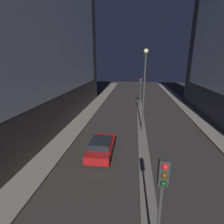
# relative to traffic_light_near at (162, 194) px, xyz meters

# --- Properties ---
(building_left) EXTENTS (6.01, 35.46, 24.35)m
(building_left) POSITION_rel_traffic_light_near_xyz_m (-11.96, 13.93, 8.59)
(building_left) COLOR #4C4742
(building_left) RESTS_ON ground
(median_strip) EXTENTS (0.91, 32.48, 0.14)m
(median_strip) POSITION_rel_traffic_light_near_xyz_m (0.00, 13.44, -3.52)
(median_strip) COLOR #66605B
(median_strip) RESTS_ON ground
(traffic_light_near) EXTENTS (0.32, 0.42, 4.71)m
(traffic_light_near) POSITION_rel_traffic_light_near_xyz_m (0.00, 0.00, 0.00)
(traffic_light_near) COLOR #383838
(traffic_light_near) RESTS_ON median_strip
(traffic_light_mid) EXTENTS (0.32, 0.42, 4.71)m
(traffic_light_mid) POSITION_rel_traffic_light_near_xyz_m (0.00, 24.90, 0.00)
(traffic_light_mid) COLOR #383838
(traffic_light_mid) RESTS_ON median_strip
(street_lamp) EXTENTS (0.46, 0.46, 8.74)m
(street_lamp) POSITION_rel_traffic_light_near_xyz_m (0.00, 13.53, 2.12)
(street_lamp) COLOR #383838
(street_lamp) RESTS_ON median_strip
(car_left_lane) EXTENTS (1.94, 4.56, 1.49)m
(car_left_lane) POSITION_rel_traffic_light_near_xyz_m (-3.61, 8.23, -2.83)
(car_left_lane) COLOR maroon
(car_left_lane) RESTS_ON ground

